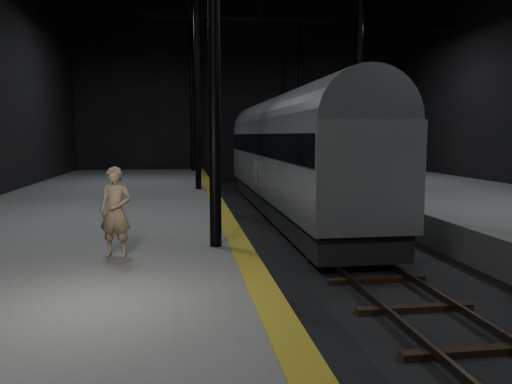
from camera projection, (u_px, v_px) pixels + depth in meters
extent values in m
plane|color=black|center=(328.00, 245.00, 15.78)|extent=(44.00, 44.00, 0.00)
cube|color=#595956|center=(81.00, 237.00, 14.64)|extent=(9.00, 43.80, 1.00)
cube|color=olive|center=(225.00, 217.00, 15.20)|extent=(0.50, 43.80, 0.01)
cube|color=#3F3328|center=(306.00, 241.00, 15.66)|extent=(0.08, 43.00, 0.14)
cube|color=#3F3328|center=(350.00, 239.00, 15.87)|extent=(0.08, 43.00, 0.14)
cube|color=black|center=(328.00, 244.00, 15.78)|extent=(2.40, 42.00, 0.12)
cylinder|color=black|center=(214.00, 16.00, 10.62)|extent=(0.26, 0.26, 10.00)
cylinder|color=black|center=(197.00, 79.00, 22.41)|extent=(0.26, 0.26, 10.00)
cylinder|color=black|center=(359.00, 81.00, 23.51)|extent=(0.26, 0.26, 10.00)
cylinder|color=black|center=(192.00, 98.00, 34.21)|extent=(0.26, 0.26, 10.00)
cylinder|color=black|center=(300.00, 99.00, 35.31)|extent=(0.26, 0.26, 10.00)
cube|color=black|center=(260.00, 20.00, 28.40)|extent=(23.60, 0.15, 0.18)
cube|color=#ACAFB4|center=(289.00, 160.00, 21.36)|extent=(2.76, 19.04, 2.86)
cube|color=black|center=(288.00, 201.00, 21.57)|extent=(2.52, 18.66, 0.81)
cube|color=black|center=(289.00, 144.00, 21.29)|extent=(2.82, 18.75, 0.86)
cylinder|color=slate|center=(289.00, 126.00, 21.20)|extent=(2.71, 18.85, 2.71)
cube|color=black|center=(335.00, 241.00, 15.06)|extent=(1.71, 2.09, 0.33)
cube|color=black|center=(264.00, 192.00, 28.16)|extent=(1.71, 2.09, 0.33)
cube|color=silver|center=(260.00, 175.00, 20.29)|extent=(0.04, 0.71, 1.00)
cube|color=silver|center=(256.00, 173.00, 21.41)|extent=(0.04, 0.71, 1.00)
cylinder|color=#A22514|center=(259.00, 180.00, 20.48)|extent=(0.03, 0.25, 0.25)
cylinder|color=#A22514|center=(255.00, 178.00, 21.60)|extent=(0.03, 0.25, 0.25)
imported|color=#9D8260|center=(116.00, 212.00, 10.16)|extent=(0.77, 0.62, 1.85)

